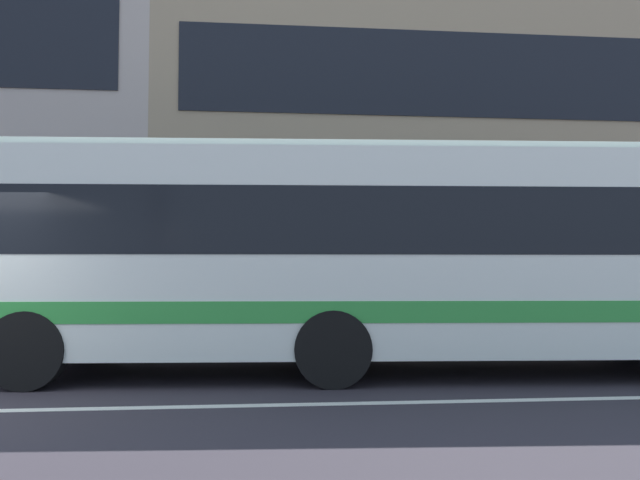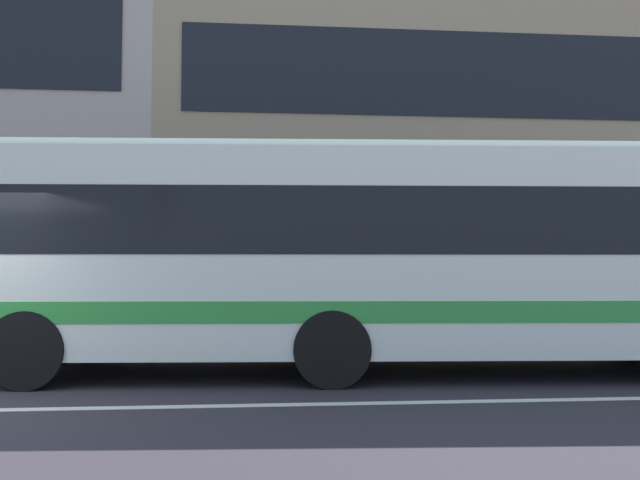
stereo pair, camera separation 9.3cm
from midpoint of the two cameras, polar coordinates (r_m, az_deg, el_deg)
apartment_block_right at (r=22.74m, az=12.07°, el=8.60°), size 19.57×9.62×12.03m
transit_bus at (r=9.27m, az=4.69°, el=-1.08°), size 11.26×3.23×3.26m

